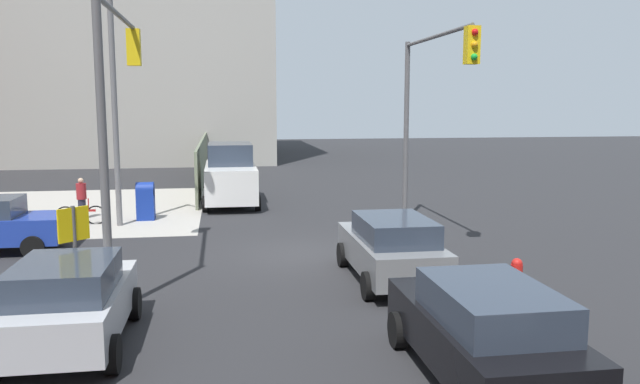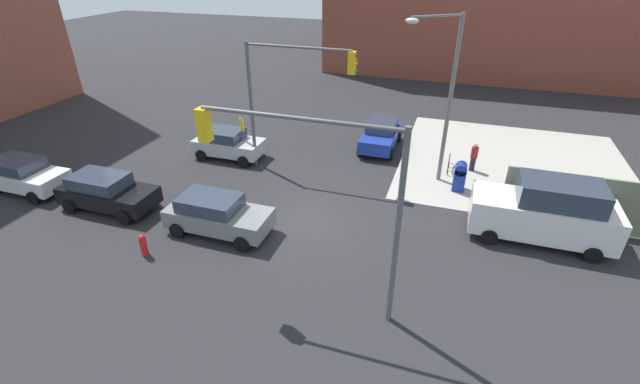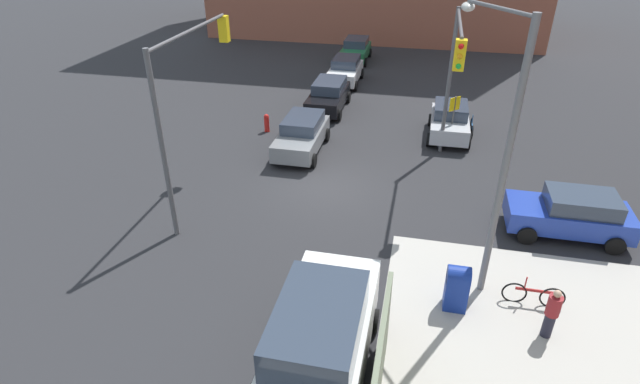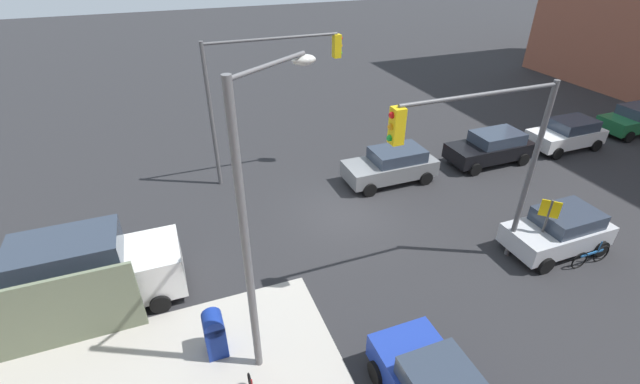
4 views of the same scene
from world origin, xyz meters
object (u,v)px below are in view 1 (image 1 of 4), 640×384
at_px(mailbox_blue, 146,200).
at_px(bicycle_leaning_on_fence, 81,215).
at_px(pedestrian_crossing, 82,198).
at_px(sedan_silver, 70,302).
at_px(van_white_delivery, 230,175).
at_px(street_lamp_corner, 119,92).
at_px(traffic_signal_se_corner, 429,92).
at_px(traffic_signal_nw_corner, 118,89).
at_px(sedan_gray, 391,247).
at_px(coupe_black, 484,330).
at_px(fire_hydrant, 516,278).

height_order(mailbox_blue, bicycle_leaning_on_fence, mailbox_blue).
bearing_deg(pedestrian_crossing, sedan_silver, -42.74).
bearing_deg(van_white_delivery, street_lamp_corner, 140.67).
xyz_separation_m(sedan_silver, bicycle_leaning_on_fence, (11.95, 2.34, -0.49)).
xyz_separation_m(traffic_signal_se_corner, mailbox_blue, (4.10, 9.50, -3.91)).
relative_size(traffic_signal_nw_corner, mailbox_blue, 4.55).
relative_size(mailbox_blue, sedan_silver, 0.37).
distance_m(street_lamp_corner, sedan_gray, 11.62).
bearing_deg(sedan_gray, coupe_black, 178.94).
xyz_separation_m(traffic_signal_nw_corner, mailbox_blue, (8.56, 0.50, -3.87)).
xyz_separation_m(sedan_silver, pedestrian_crossing, (13.15, 2.54, -0.04)).
relative_size(pedestrian_crossing, bicycle_leaning_on_fence, 0.89).
bearing_deg(bicycle_leaning_on_fence, sedan_gray, -133.90).
distance_m(fire_hydrant, sedan_silver, 9.16).
xyz_separation_m(traffic_signal_se_corner, pedestrian_crossing, (4.70, 11.90, -3.87)).
xyz_separation_m(fire_hydrant, van_white_delivery, (14.52, 6.00, 0.79)).
relative_size(traffic_signal_nw_corner, coupe_black, 1.49).
height_order(street_lamp_corner, van_white_delivery, street_lamp_corner).
relative_size(sedan_silver, coupe_black, 0.88).
bearing_deg(mailbox_blue, pedestrian_crossing, 75.96).
xyz_separation_m(traffic_signal_nw_corner, fire_hydrant, (-2.64, -8.70, -4.15)).
height_order(traffic_signal_nw_corner, van_white_delivery, traffic_signal_nw_corner).
relative_size(fire_hydrant, sedan_gray, 0.22).
height_order(sedan_gray, bicycle_leaning_on_fence, sedan_gray).
bearing_deg(pedestrian_crossing, sedan_gray, -10.64).
bearing_deg(bicycle_leaning_on_fence, traffic_signal_se_corner, -106.64).
bearing_deg(fire_hydrant, coupe_black, 147.36).
height_order(fire_hydrant, coupe_black, coupe_black).
xyz_separation_m(coupe_black, bicycle_leaning_on_fence, (14.40, 8.96, -0.50)).
height_order(sedan_silver, sedan_gray, same).
bearing_deg(street_lamp_corner, sedan_silver, -176.30).
distance_m(sedan_silver, pedestrian_crossing, 13.39).
distance_m(traffic_signal_nw_corner, traffic_signal_se_corner, 10.05).
relative_size(mailbox_blue, bicycle_leaning_on_fence, 0.82).
xyz_separation_m(coupe_black, pedestrian_crossing, (15.60, 9.17, -0.04)).
height_order(street_lamp_corner, bicycle_leaning_on_fence, street_lamp_corner).
bearing_deg(pedestrian_crossing, bicycle_leaning_on_fence, -44.07).
relative_size(fire_hydrant, pedestrian_crossing, 0.60).
distance_m(traffic_signal_se_corner, pedestrian_crossing, 13.37).
bearing_deg(pedestrian_crossing, coupe_black, -23.24).
bearing_deg(sedan_silver, sedan_gray, -64.41).
height_order(mailbox_blue, fire_hydrant, mailbox_blue).
bearing_deg(mailbox_blue, coupe_black, -155.72).
xyz_separation_m(street_lamp_corner, coupe_black, (-13.70, -7.35, -3.86)).
relative_size(sedan_gray, bicycle_leaning_on_fence, 2.46).
height_order(traffic_signal_nw_corner, mailbox_blue, traffic_signal_nw_corner).
bearing_deg(sedan_silver, fire_hydrant, -81.52).
bearing_deg(mailbox_blue, sedan_gray, -143.62).
height_order(coupe_black, van_white_delivery, van_white_delivery).
distance_m(traffic_signal_se_corner, sedan_gray, 7.00).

